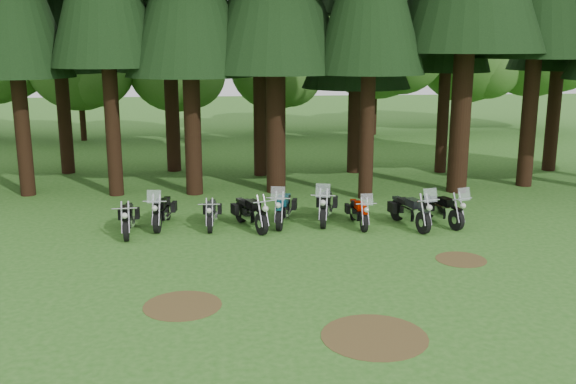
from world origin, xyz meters
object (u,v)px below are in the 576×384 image
motorcycle_5 (325,207)px  motorcycle_8 (442,210)px  motorcycle_6 (359,213)px  motorcycle_3 (251,214)px  motorcycle_4 (283,209)px  motorcycle_0 (128,219)px  motorcycle_2 (211,214)px  motorcycle_1 (162,212)px  motorcycle_7 (410,212)px

motorcycle_5 → motorcycle_8: size_ratio=1.07×
motorcycle_6 → motorcycle_8: motorcycle_8 is taller
motorcycle_5 → motorcycle_3: bearing=-154.2°
motorcycle_8 → motorcycle_4: bearing=156.6°
motorcycle_0 → motorcycle_2: motorcycle_0 is taller
motorcycle_1 → motorcycle_5: motorcycle_5 is taller
motorcycle_2 → motorcycle_8: motorcycle_8 is taller
motorcycle_5 → motorcycle_8: 3.85m
motorcycle_3 → motorcycle_6: (3.54, -0.07, -0.05)m
motorcycle_0 → motorcycle_6: motorcycle_6 is taller
motorcycle_1 → motorcycle_7: 8.11m
motorcycle_4 → motorcycle_7: 4.16m
motorcycle_3 → motorcycle_4: (1.10, 0.42, 0.02)m
motorcycle_1 → motorcycle_6: size_ratio=1.12×
motorcycle_4 → motorcycle_1: bearing=-167.6°
motorcycle_0 → motorcycle_7: 9.06m
motorcycle_5 → motorcycle_1: bearing=-166.2°
motorcycle_6 → motorcycle_8: size_ratio=0.91×
motorcycle_0 → motorcycle_4: 5.02m
motorcycle_7 → motorcycle_8: bearing=-2.8°
motorcycle_5 → motorcycle_7: motorcycle_5 is taller
motorcycle_5 → motorcycle_6: (1.01, -0.63, -0.08)m
motorcycle_4 → motorcycle_5: motorcycle_5 is taller
motorcycle_3 → motorcycle_4: 1.18m
motorcycle_4 → motorcycle_8: bearing=7.7°
motorcycle_6 → motorcycle_7: bearing=-12.5°
motorcycle_4 → motorcycle_7: (4.08, -0.79, 0.01)m
motorcycle_0 → motorcycle_6: 7.42m
motorcycle_5 → motorcycle_6: size_ratio=1.18×
motorcycle_0 → motorcycle_3: 3.88m
motorcycle_3 → motorcycle_1: bearing=148.2°
motorcycle_0 → motorcycle_7: (9.06, -0.13, 0.04)m
motorcycle_5 → motorcycle_8: bearing=3.0°
motorcycle_2 → motorcycle_7: bearing=-3.3°
motorcycle_1 → motorcycle_5: (5.41, 0.04, 0.03)m
motorcycle_3 → motorcycle_4: size_ratio=0.94×
motorcycle_1 → motorcycle_4: motorcycle_4 is taller
motorcycle_8 → motorcycle_6: bearing=161.4°
motorcycle_2 → motorcycle_6: 4.83m
motorcycle_0 → motorcycle_1: motorcycle_1 is taller
motorcycle_1 → motorcycle_6: motorcycle_1 is taller
motorcycle_4 → motorcycle_3: bearing=-145.3°
motorcycle_1 → motorcycle_8: size_ratio=1.02×
motorcycle_0 → motorcycle_5: motorcycle_5 is taller
motorcycle_0 → motorcycle_1: size_ratio=0.97×
motorcycle_2 → motorcycle_5: motorcycle_5 is taller
motorcycle_4 → motorcycle_5: (1.44, 0.14, 0.01)m
motorcycle_0 → motorcycle_4: (4.98, 0.66, 0.04)m
motorcycle_7 → motorcycle_8: size_ratio=1.06×
motorcycle_1 → motorcycle_7: bearing=0.1°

